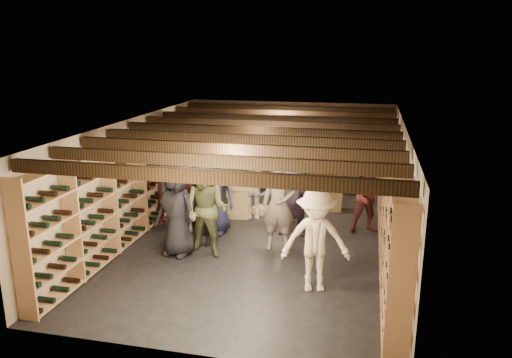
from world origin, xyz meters
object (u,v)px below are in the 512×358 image
object	(u,v)px
person_9	(253,185)
person_8	(369,196)
person_0	(176,211)
person_5	(167,190)
person_2	(206,210)
person_7	(279,205)
person_11	(293,199)
crate_stack_right	(330,200)
person_6	(213,190)
person_10	(297,190)
person_3	(316,240)
person_1	(201,208)
crate_stack_left	(239,200)
crate_loose	(264,211)

from	to	relation	value
person_9	person_8	bearing A→B (deg)	-19.02
person_0	person_5	world-z (taller)	person_0
person_2	person_7	xyz separation A→B (m)	(1.27, 0.61, 0.00)
person_8	person_11	bearing A→B (deg)	-178.54
crate_stack_right	person_5	size ratio (longest dim) A/B	0.33
person_6	person_10	xyz separation A→B (m)	(1.63, 1.07, -0.18)
person_6	person_11	xyz separation A→B (m)	(1.65, 0.32, -0.17)
person_7	person_8	distance (m)	2.15
person_3	person_11	bearing A→B (deg)	95.56
person_6	person_10	bearing A→B (deg)	32.68
person_1	person_9	size ratio (longest dim) A/B	0.97
person_0	person_11	bearing A→B (deg)	54.76
person_10	crate_stack_left	bearing A→B (deg)	-165.23
crate_stack_left	crate_loose	bearing A→B (deg)	33.42
crate_stack_left	crate_stack_right	bearing A→B (deg)	25.45
person_5	person_9	distance (m)	1.94
crate_stack_right	person_5	xyz separation A→B (m)	(-3.40, -1.89, 0.58)
person_6	person_9	xyz separation A→B (m)	(0.61, 1.07, -0.14)
crate_loose	person_7	bearing A→B (deg)	-70.02
crate_stack_left	crate_stack_right	distance (m)	2.25
person_0	person_3	xyz separation A→B (m)	(2.70, -0.84, -0.02)
person_3	crate_stack_left	bearing A→B (deg)	112.34
crate_stack_left	person_1	xyz separation A→B (m)	(-0.30, -1.75, 0.34)
person_3	person_6	world-z (taller)	person_6
person_5	person_10	xyz separation A→B (m)	(2.73, 0.93, -0.09)
crate_stack_left	person_9	bearing A→B (deg)	0.00
person_2	person_11	world-z (taller)	person_2
person_0	person_6	distance (m)	1.30
person_0	person_7	distance (m)	1.95
crate_stack_right	person_10	xyz separation A→B (m)	(-0.67, -0.96, 0.49)
crate_stack_left	person_5	xyz separation A→B (m)	(-1.37, -0.93, 0.41)
person_1	person_2	distance (m)	0.57
crate_stack_left	person_0	xyz separation A→B (m)	(-0.59, -2.32, 0.45)
person_2	person_6	world-z (taller)	person_6
crate_stack_left	person_0	size ratio (longest dim) A/B	0.49
person_6	person_9	distance (m)	1.24
crate_stack_left	crate_loose	xyz separation A→B (m)	(0.52, 0.34, -0.34)
person_6	person_10	size ratio (longest dim) A/B	1.24
crate_stack_left	person_7	size ratio (longest dim) A/B	0.47
person_7	person_6	bearing A→B (deg)	156.20
person_0	person_5	xyz separation A→B (m)	(-0.78, 1.40, -0.04)
person_6	crate_stack_right	bearing A→B (deg)	40.91
person_2	person_9	bearing A→B (deg)	88.09
person_7	person_8	xyz separation A→B (m)	(1.70, 1.31, -0.10)
person_1	person_5	bearing A→B (deg)	146.45
crate_stack_right	crate_stack_left	bearing A→B (deg)	-154.55
person_8	person_9	world-z (taller)	person_8
person_8	person_9	distance (m)	2.61
crate_loose	person_9	distance (m)	0.81
person_6	person_7	bearing A→B (deg)	-20.84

